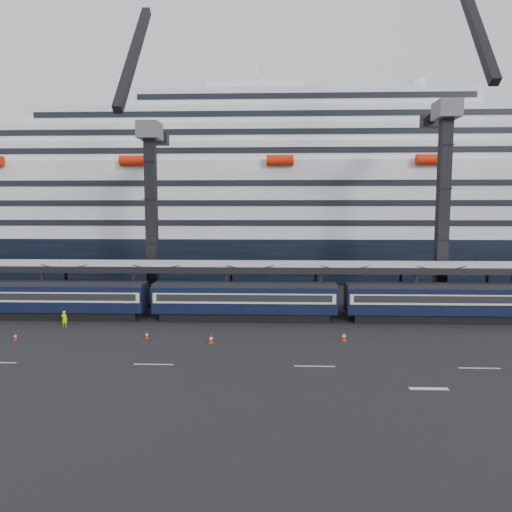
# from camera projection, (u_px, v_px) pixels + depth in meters

# --- Properties ---
(ground) EXTENTS (260.00, 260.00, 0.00)m
(ground) POSITION_uv_depth(u_px,v_px,m) (334.00, 350.00, 37.60)
(ground) COLOR black
(ground) RESTS_ON ground
(lane_markings) EXTENTS (111.00, 4.27, 0.02)m
(lane_markings) POSITION_uv_depth(u_px,v_px,m) (461.00, 374.00, 32.12)
(lane_markings) COLOR beige
(lane_markings) RESTS_ON ground
(train) EXTENTS (133.05, 3.00, 4.05)m
(train) POSITION_uv_depth(u_px,v_px,m) (277.00, 300.00, 47.47)
(train) COLOR black
(train) RESTS_ON ground
(canopy) EXTENTS (130.00, 6.25, 5.53)m
(canopy) POSITION_uv_depth(u_px,v_px,m) (318.00, 266.00, 50.98)
(canopy) COLOR #9C9DA4
(canopy) RESTS_ON ground
(cruise_ship) EXTENTS (214.09, 28.84, 34.00)m
(cruise_ship) POSITION_uv_depth(u_px,v_px,m) (295.00, 205.00, 82.09)
(cruise_ship) COLOR black
(cruise_ship) RESTS_ON ground
(crane_dark_near) EXTENTS (4.50, 17.75, 35.08)m
(crane_dark_near) POSITION_uv_depth(u_px,v_px,m) (150.00, 206.00, 55.54)
(crane_dark_near) COLOR #47494F
(crane_dark_near) RESTS_ON ground
(crane_dark_mid) EXTENTS (4.50, 18.24, 39.64)m
(crane_dark_mid) POSITION_uv_depth(u_px,v_px,m) (445.00, 194.00, 53.20)
(crane_dark_mid) COLOR #47494F
(crane_dark_mid) RESTS_ON ground
(worker) EXTENTS (0.62, 0.43, 1.65)m
(worker) POSITION_uv_depth(u_px,v_px,m) (64.00, 319.00, 44.82)
(worker) COLOR #D2F60C
(worker) RESTS_ON ground
(traffic_cone_b) EXTENTS (0.34, 0.34, 0.68)m
(traffic_cone_b) POSITION_uv_depth(u_px,v_px,m) (15.00, 336.00, 40.45)
(traffic_cone_b) COLOR red
(traffic_cone_b) RESTS_ON ground
(traffic_cone_c) EXTENTS (0.34, 0.34, 0.69)m
(traffic_cone_c) POSITION_uv_depth(u_px,v_px,m) (147.00, 335.00, 40.89)
(traffic_cone_c) COLOR red
(traffic_cone_c) RESTS_ON ground
(traffic_cone_d) EXTENTS (0.42, 0.42, 0.84)m
(traffic_cone_d) POSITION_uv_depth(u_px,v_px,m) (211.00, 339.00, 39.44)
(traffic_cone_d) COLOR red
(traffic_cone_d) RESTS_ON ground
(traffic_cone_e) EXTENTS (0.43, 0.43, 0.86)m
(traffic_cone_e) POSITION_uv_depth(u_px,v_px,m) (344.00, 336.00, 40.16)
(traffic_cone_e) COLOR red
(traffic_cone_e) RESTS_ON ground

